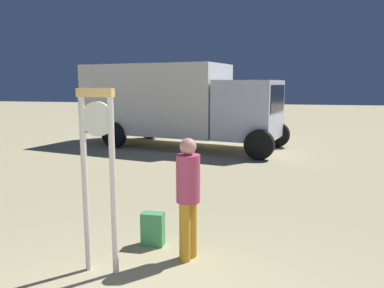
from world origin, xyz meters
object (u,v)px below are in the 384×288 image
object	(u,v)px
standing_clock	(98,162)
person_near_clock	(188,193)
backpack	(153,229)
box_truck_near	(174,102)

from	to	relation	value
standing_clock	person_near_clock	xyz separation A→B (m)	(0.95, 0.55, -0.47)
backpack	box_truck_near	xyz separation A→B (m)	(-1.85, 8.40, 1.38)
person_near_clock	backpack	size ratio (longest dim) A/B	3.37
person_near_clock	backpack	world-z (taller)	person_near_clock
standing_clock	box_truck_near	bearing A→B (deg)	99.05
standing_clock	backpack	bearing A→B (deg)	66.65
standing_clock	box_truck_near	xyz separation A→B (m)	(-1.48, 9.26, 0.25)
standing_clock	person_near_clock	distance (m)	1.19
person_near_clock	box_truck_near	size ratio (longest dim) A/B	0.21
person_near_clock	standing_clock	bearing A→B (deg)	-150.02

